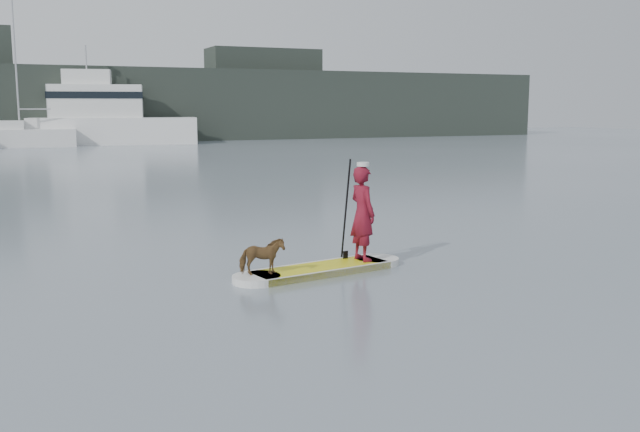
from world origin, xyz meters
name	(u,v)px	position (x,y,z in m)	size (l,w,h in m)	color
ground	(311,319)	(0.00, 0.00, 0.00)	(140.00, 140.00, 0.00)	slate
paddleboard	(320,270)	(1.18, 2.42, 0.06)	(3.26, 1.23, 0.12)	yellow
paddler	(363,214)	(2.08, 2.57, 0.97)	(0.62, 0.41, 1.69)	maroon
white_cap	(363,164)	(2.08, 2.57, 1.85)	(0.22, 0.22, 0.07)	silver
dog	(262,256)	(0.06, 2.22, 0.43)	(0.33, 0.72, 0.61)	#54331C
paddle	(346,222)	(1.86, 2.81, 0.80)	(0.10, 0.30, 2.00)	black
sailboat_d	(19,136)	(-2.96, 46.54, 0.79)	(7.59, 2.71, 11.02)	white
motor_yacht_a	(107,117)	(3.29, 48.17, 2.08)	(12.80, 6.05, 7.39)	white
shore_mass	(56,105)	(0.00, 53.00, 3.00)	(90.00, 6.00, 6.00)	#212924
shore_building_east	(264,94)	(18.00, 54.00, 4.00)	(10.00, 4.00, 8.00)	#212924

